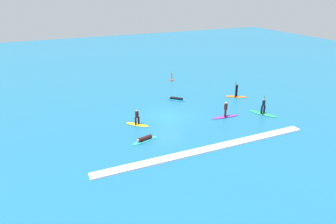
% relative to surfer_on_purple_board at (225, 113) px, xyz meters
% --- Properties ---
extents(ground_plane, '(120.00, 120.00, 0.00)m').
position_rel_surfer_on_purple_board_xyz_m(ground_plane, '(-5.42, 2.74, -0.46)').
color(ground_plane, '#1E6B93').
rests_on(ground_plane, ground).
extents(surfer_on_purple_board, '(3.19, 0.80, 1.75)m').
position_rel_surfer_on_purple_board_xyz_m(surfer_on_purple_board, '(0.00, 0.00, 0.00)').
color(surfer_on_purple_board, purple).
rests_on(surfer_on_purple_board, ground_plane).
extents(surfer_on_orange_board, '(2.69, 2.09, 2.08)m').
position_rel_surfer_on_purple_board_xyz_m(surfer_on_orange_board, '(4.99, 4.92, -0.04)').
color(surfer_on_orange_board, orange).
rests_on(surfer_on_orange_board, ground_plane).
extents(surfer_on_teal_board, '(2.72, 1.25, 0.43)m').
position_rel_surfer_on_purple_board_xyz_m(surfer_on_teal_board, '(-9.69, -1.56, -0.29)').
color(surfer_on_teal_board, '#33C6CC').
rests_on(surfer_on_teal_board, ground_plane).
extents(surfer_on_green_board, '(2.11, 3.24, 2.29)m').
position_rel_surfer_on_purple_board_xyz_m(surfer_on_green_board, '(4.21, -0.96, -0.02)').
color(surfer_on_green_board, '#23B266').
rests_on(surfer_on_green_board, ground_plane).
extents(surfer_on_blue_board, '(2.23, 2.18, 0.38)m').
position_rel_surfer_on_purple_board_xyz_m(surfer_on_blue_board, '(-2.38, 7.02, -0.31)').
color(surfer_on_blue_board, '#1E8CD1').
rests_on(surfer_on_blue_board, ground_plane).
extents(surfer_on_yellow_board, '(2.20, 2.27, 1.64)m').
position_rel_surfer_on_purple_board_xyz_m(surfer_on_yellow_board, '(-9.16, 1.99, 0.03)').
color(surfer_on_yellow_board, yellow).
rests_on(surfer_on_yellow_board, ground_plane).
extents(marker_buoy, '(0.43, 0.43, 1.37)m').
position_rel_surfer_on_purple_board_xyz_m(marker_buoy, '(0.68, 14.75, -0.21)').
color(marker_buoy, '#E55119').
rests_on(marker_buoy, ground_plane).
extents(wave_crest, '(20.03, 0.90, 0.18)m').
position_rel_surfer_on_purple_board_xyz_m(wave_crest, '(-5.42, -5.45, -0.37)').
color(wave_crest, white).
rests_on(wave_crest, ground_plane).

